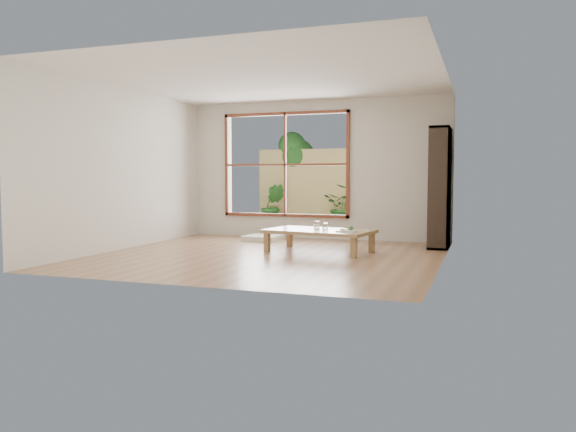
{
  "coord_description": "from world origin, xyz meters",
  "views": [
    {
      "loc": [
        3.03,
        -7.74,
        1.17
      ],
      "look_at": [
        0.1,
        0.6,
        0.55
      ],
      "focal_mm": 35.0,
      "sensor_mm": 36.0,
      "label": 1
    }
  ],
  "objects_px": {
    "low_table": "(319,232)",
    "bookshelf": "(440,188)",
    "garden_bench": "(281,217)",
    "food_tray": "(347,230)"
  },
  "relations": [
    {
      "from": "low_table",
      "to": "bookshelf",
      "type": "distance_m",
      "value": 2.22
    },
    {
      "from": "bookshelf",
      "to": "garden_bench",
      "type": "height_order",
      "value": "bookshelf"
    },
    {
      "from": "garden_bench",
      "to": "bookshelf",
      "type": "bearing_deg",
      "value": -23.42
    },
    {
      "from": "bookshelf",
      "to": "food_tray",
      "type": "bearing_deg",
      "value": -130.79
    },
    {
      "from": "food_tray",
      "to": "garden_bench",
      "type": "distance_m",
      "value": 3.52
    },
    {
      "from": "low_table",
      "to": "garden_bench",
      "type": "distance_m",
      "value": 3.11
    },
    {
      "from": "low_table",
      "to": "garden_bench",
      "type": "bearing_deg",
      "value": 130.37
    },
    {
      "from": "bookshelf",
      "to": "low_table",
      "type": "bearing_deg",
      "value": -143.69
    },
    {
      "from": "bookshelf",
      "to": "food_tray",
      "type": "relative_size",
      "value": 7.05
    },
    {
      "from": "low_table",
      "to": "garden_bench",
      "type": "height_order",
      "value": "garden_bench"
    }
  ]
}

